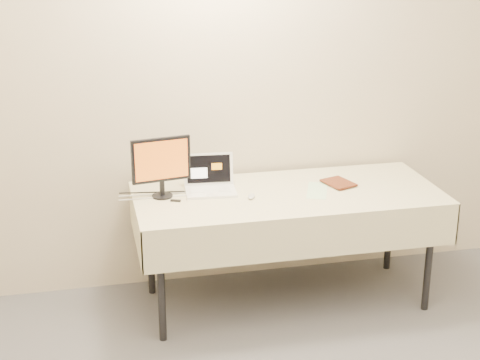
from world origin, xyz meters
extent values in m
cube|color=beige|center=(0.00, 2.50, 1.35)|extent=(4.00, 0.10, 2.70)
cylinder|color=black|center=(-0.82, 1.75, 0.34)|extent=(0.04, 0.04, 0.69)
cylinder|color=black|center=(0.82, 1.75, 0.34)|extent=(0.04, 0.04, 0.69)
cylinder|color=black|center=(-0.82, 2.34, 0.34)|extent=(0.04, 0.04, 0.69)
cylinder|color=black|center=(0.82, 2.34, 0.34)|extent=(0.04, 0.04, 0.69)
cube|color=gray|center=(0.00, 2.04, 0.71)|extent=(1.80, 0.75, 0.04)
cube|color=beige|center=(0.00, 2.04, 0.73)|extent=(1.86, 0.81, 0.01)
cube|color=beige|center=(0.00, 1.64, 0.60)|extent=(1.86, 0.01, 0.25)
cube|color=beige|center=(0.00, 2.45, 0.60)|extent=(1.86, 0.01, 0.25)
cube|color=beige|center=(-0.93, 2.04, 0.60)|extent=(0.01, 0.81, 0.25)
cube|color=beige|center=(0.93, 2.04, 0.60)|extent=(0.01, 0.81, 0.25)
cube|color=white|center=(-0.46, 2.14, 0.75)|extent=(0.32, 0.24, 0.02)
cube|color=white|center=(-0.45, 2.26, 0.85)|extent=(0.31, 0.07, 0.20)
cube|color=black|center=(-0.45, 2.26, 0.85)|extent=(0.27, 0.06, 0.17)
cylinder|color=black|center=(-0.75, 2.13, 0.74)|extent=(0.14, 0.14, 0.01)
cube|color=black|center=(-0.75, 2.13, 0.79)|extent=(0.03, 0.02, 0.09)
cube|color=black|center=(-0.75, 2.13, 0.97)|extent=(0.35, 0.08, 0.27)
cube|color=orange|center=(-0.75, 2.13, 0.97)|extent=(0.32, 0.05, 0.23)
imported|color=maroon|center=(0.28, 2.08, 0.84)|extent=(0.15, 0.06, 0.20)
cube|color=black|center=(-0.39, 2.31, 0.76)|extent=(0.12, 0.05, 0.05)
cube|color=#FF370C|center=(-0.39, 2.28, 0.76)|extent=(0.08, 0.01, 0.02)
ellipsoid|color=silver|center=(-0.24, 2.00, 0.75)|extent=(0.07, 0.09, 0.02)
cube|color=#BCE8B8|center=(0.18, 2.04, 0.74)|extent=(0.22, 0.32, 0.00)
cube|color=black|center=(-0.69, 2.04, 0.74)|extent=(0.06, 0.04, 0.01)
camera|label=1|loc=(-1.19, -1.97, 2.29)|focal=55.00mm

